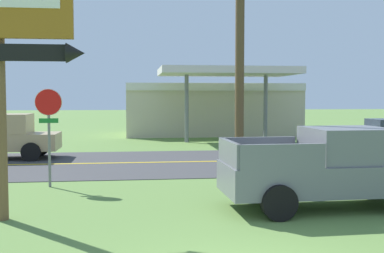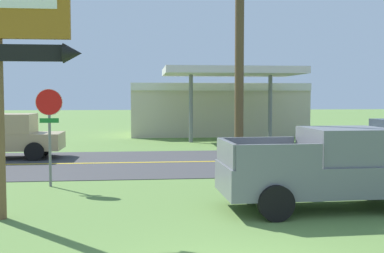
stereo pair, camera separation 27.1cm
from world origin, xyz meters
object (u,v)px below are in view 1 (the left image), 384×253
(stop_sign, at_px, (49,120))
(utility_pole, at_px, (240,35))
(gas_station, at_px, (211,107))
(pickup_grey_parked_on_lawn, at_px, (332,169))

(stop_sign, height_order, utility_pole, utility_pole)
(stop_sign, bearing_deg, utility_pole, -10.11)
(gas_station, distance_m, pickup_grey_parked_on_lawn, 22.74)
(utility_pole, bearing_deg, stop_sign, 169.89)
(utility_pole, relative_size, gas_station, 0.70)
(utility_pole, bearing_deg, gas_station, 83.00)
(stop_sign, relative_size, pickup_grey_parked_on_lawn, 0.56)
(utility_pole, xyz_separation_m, pickup_grey_parked_on_lawn, (1.73, -2.58, -3.54))
(gas_station, height_order, pickup_grey_parked_on_lawn, gas_station)
(stop_sign, bearing_deg, pickup_grey_parked_on_lawn, -26.09)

